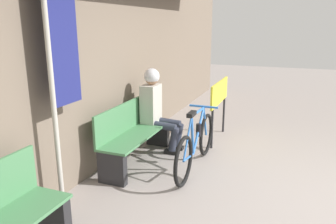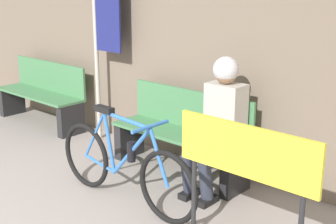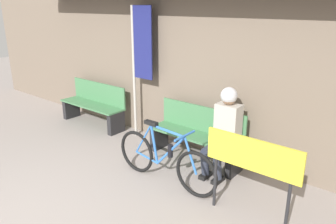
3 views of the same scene
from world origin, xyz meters
name	(u,v)px [view 2 (image 2 of 3)]	position (x,y,z in m)	size (l,w,h in m)	color
storefront_wall	(171,1)	(0.00, 2.92, 1.66)	(12.00, 0.56, 3.20)	#756656
park_bench_near	(181,136)	(0.47, 2.55, 0.38)	(1.50, 0.42, 0.83)	#477F51
bicycle	(123,166)	(0.56, 1.69, 0.34)	(1.64, 0.40, 0.83)	black
person_seated	(220,117)	(1.01, 2.45, 0.71)	(0.34, 0.60, 1.24)	#2D3342
park_bench_far	(42,96)	(-1.99, 2.55, 0.38)	(1.50, 0.42, 0.83)	#477F51
banner_pole	(103,16)	(-0.80, 2.66, 1.48)	(0.45, 0.05, 2.29)	#B7B2A8
signboard	(245,160)	(1.78, 1.67, 0.74)	(1.07, 0.04, 0.98)	#232326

